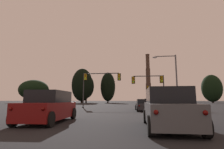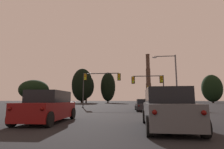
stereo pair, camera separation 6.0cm
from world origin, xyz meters
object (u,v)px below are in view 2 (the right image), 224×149
Objects in this scene: suv_left_lane_third at (48,107)px; suv_right_lane_third at (166,109)px; traffic_light_far_right at (148,92)px; traffic_light_overhead_left at (96,81)px; smokestack at (148,83)px; traffic_light_overhead_right at (152,83)px; street_lamp at (172,75)px; sedan_right_lane_front at (143,105)px.

suv_right_lane_third is at bearing -16.36° from suv_left_lane_third.
suv_left_lane_third is 43.01m from traffic_light_far_right.
traffic_light_overhead_left is at bearing 111.85° from suv_right_lane_third.
suv_left_lane_third is 153.41m from smokestack.
street_lamp is (2.15, -4.94, 0.59)m from traffic_light_overhead_right.
traffic_light_overhead_left is 0.15× the size of smokestack.
traffic_light_overhead_left reaches higher than traffic_light_far_right.
suv_left_lane_third is 18.29m from street_lamp.
smokestack reaches higher than traffic_light_overhead_right.
suv_right_lane_third is 22.84m from traffic_light_overhead_left.
suv_right_lane_third is 154.30m from smokestack.
traffic_light_overhead_right is (9.62, -0.09, -0.50)m from traffic_light_overhead_left.
smokestack is (11.32, 131.85, 13.03)m from traffic_light_overhead_right.
suv_left_lane_third and suv_right_lane_third have the same top height.
traffic_light_far_right is at bearing 87.37° from suv_right_lane_third.
street_lamp is (10.52, 14.47, 3.83)m from suv_left_lane_third.
sedan_right_lane_front is 13.75m from suv_right_lane_third.
sedan_right_lane_front is 30.02m from traffic_light_far_right.
traffic_light_far_right reaches higher than sedan_right_lane_front.
traffic_light_overhead_right reaches higher than suv_left_lane_third.
traffic_light_overhead_right is at bearing -94.91° from smokestack.
street_lamp is at bearing 51.38° from suv_left_lane_third.
traffic_light_overhead_left is 0.89× the size of street_lamp.
smokestack is at bearing 80.97° from traffic_light_overhead_left.
suv_left_lane_third is 0.66× the size of street_lamp.
street_lamp is (4.15, 2.34, 4.06)m from sedan_right_lane_front.
traffic_light_far_right is at bearing 86.60° from traffic_light_overhead_right.
traffic_light_overhead_right is at bearing 113.52° from street_lamp.
traffic_light_overhead_right is (2.00, 7.28, 3.47)m from sedan_right_lane_front.
suv_left_lane_third is 1.01× the size of suv_right_lane_third.
suv_left_lane_third is 13.70m from sedan_right_lane_front.
smokestack is at bearing 85.09° from traffic_light_overhead_right.
sedan_right_lane_front is at bearing -96.40° from traffic_light_far_right.
traffic_light_overhead_right is (8.37, 19.41, 3.24)m from suv_left_lane_third.
traffic_light_overhead_right is 132.98m from smokestack.
traffic_light_far_right is (3.33, 29.68, 3.00)m from sedan_right_lane_front.
traffic_light_far_right is at bearing 91.72° from street_lamp.
traffic_light_overhead_right reaches higher than sedan_right_lane_front.
traffic_light_far_right is 27.38m from street_lamp.
traffic_light_overhead_left is at bearing -99.03° from smokestack.
sedan_right_lane_front is 0.85× the size of traffic_light_far_right.
smokestack is at bearing 86.16° from street_lamp.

